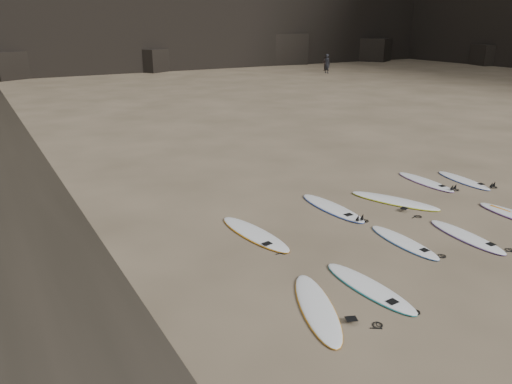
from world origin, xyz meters
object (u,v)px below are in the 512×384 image
surfboard_1 (369,287)px  surfboard_9 (463,180)px  surfboard_2 (404,242)px  surfboard_5 (255,233)px  surfboard_7 (394,200)px  surfboard_3 (466,236)px  surfboard_6 (332,207)px  person_b (326,63)px  surfboard_8 (425,182)px  surfboard_0 (317,307)px  person_a (327,64)px

surfboard_1 → surfboard_9: 8.68m
surfboard_2 → surfboard_5: surfboard_5 is taller
surfboard_1 → surfboard_2: size_ratio=1.09×
surfboard_7 → surfboard_9: 3.57m
surfboard_2 → surfboard_3: surfboard_3 is taller
surfboard_5 → surfboard_6: size_ratio=1.02×
surfboard_1 → surfboard_3: size_ratio=1.05×
surfboard_5 → person_b: person_b is taller
surfboard_8 → surfboard_9: surfboard_8 is taller
surfboard_3 → surfboard_9: (3.86, 3.18, -0.00)m
surfboard_6 → surfboard_3: bearing=-63.9°
surfboard_1 → surfboard_7: surfboard_7 is taller
surfboard_0 → person_a: person_a is taller
surfboard_0 → person_a: size_ratio=1.36×
surfboard_8 → surfboard_9: (1.26, -0.54, -0.00)m
surfboard_5 → surfboard_6: (2.90, 0.48, -0.00)m
surfboard_0 → surfboard_7: size_ratio=0.93×
surfboard_7 → person_a: bearing=31.1°
surfboard_2 → surfboard_5: 3.76m
surfboard_0 → surfboard_1: surfboard_0 is taller
surfboard_0 → surfboard_8: size_ratio=1.06×
surfboard_1 → surfboard_5: bearing=98.4°
surfboard_5 → person_a: bearing=43.6°
surfboard_8 → surfboard_9: bearing=-20.4°
surfboard_9 → surfboard_0: bearing=-149.6°
surfboard_8 → person_b: (20.72, 32.62, 0.77)m
surfboard_5 → person_b: 43.61m
surfboard_0 → surfboard_7: surfboard_7 is taller
surfboard_6 → person_a: size_ratio=1.41×
surfboard_2 → surfboard_7: (1.94, 2.29, 0.01)m
surfboard_3 → surfboard_6: size_ratio=0.88×
surfboard_5 → person_a: size_ratio=1.43×
person_b → surfboard_0: bearing=104.0°
surfboard_7 → surfboard_8: size_ratio=1.14×
surfboard_3 → person_a: 40.73m
person_b → surfboard_9: bearing=111.2°
surfboard_1 → surfboard_6: bearing=58.6°
surfboard_2 → surfboard_8: 5.28m
surfboard_0 → surfboard_8: (7.90, 4.50, -0.00)m
surfboard_3 → surfboard_8: 4.54m
surfboard_9 → person_a: (18.06, 31.14, 0.92)m
surfboard_2 → person_b: person_b is taller
surfboard_3 → surfboard_0: bearing=-166.9°
surfboard_6 → surfboard_9: size_ratio=1.17×
surfboard_3 → surfboard_6: 3.74m
surfboard_1 → surfboard_2: surfboard_1 is taller
surfboard_1 → person_a: bearing=50.8°
surfboard_7 → person_a: 38.18m
surfboard_3 → surfboard_7: 2.87m
person_a → surfboard_6: bearing=136.9°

